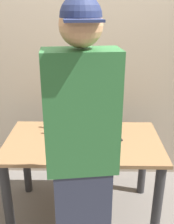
% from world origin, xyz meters
% --- Properties ---
extents(ground_plane, '(8.00, 8.00, 0.00)m').
position_xyz_m(ground_plane, '(0.00, 0.00, 0.00)').
color(ground_plane, slate).
rests_on(ground_plane, ground).
extents(desk, '(1.27, 0.73, 0.75)m').
position_xyz_m(desk, '(0.00, 0.00, 0.59)').
color(desk, olive).
rests_on(desk, ground).
extents(laptop, '(0.39, 0.37, 0.22)m').
position_xyz_m(laptop, '(0.12, 0.10, 0.80)').
color(laptop, black).
rests_on(laptop, desk).
extents(beer_bottle_amber, '(0.06, 0.06, 0.33)m').
position_xyz_m(beer_bottle_amber, '(-0.14, 0.07, 0.88)').
color(beer_bottle_amber, '#1E5123').
rests_on(beer_bottle_amber, desk).
extents(beer_bottle_green, '(0.07, 0.07, 0.32)m').
position_xyz_m(beer_bottle_green, '(-0.19, 0.19, 0.88)').
color(beer_bottle_green, brown).
rests_on(beer_bottle_green, desk).
extents(beer_bottle_brown, '(0.07, 0.07, 0.28)m').
position_xyz_m(beer_bottle_brown, '(-0.09, 0.22, 0.86)').
color(beer_bottle_brown, '#472B14').
rests_on(beer_bottle_brown, desk).
extents(person_figure, '(0.43, 0.32, 1.83)m').
position_xyz_m(person_figure, '(0.01, -0.60, 0.96)').
color(person_figure, '#2D3347').
rests_on(person_figure, ground).
extents(back_wall, '(6.00, 0.10, 2.60)m').
position_xyz_m(back_wall, '(0.00, 0.70, 1.30)').
color(back_wall, tan).
rests_on(back_wall, ground).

